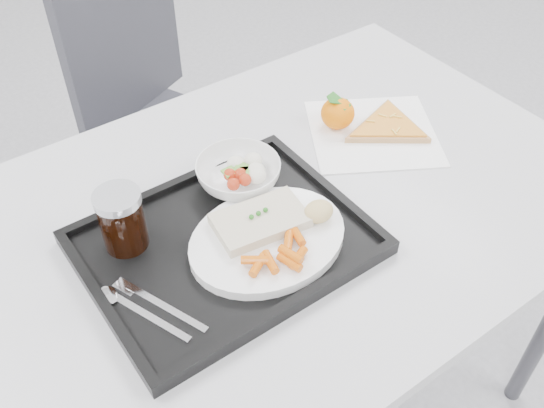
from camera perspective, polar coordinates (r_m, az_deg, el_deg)
table at (r=1.13m, az=0.51°, el=-2.36°), size 1.20×0.80×0.75m
chair at (r=1.72m, az=-11.38°, el=8.93°), size 0.56×0.57×0.93m
tray at (r=1.01m, az=-4.41°, el=-3.78°), size 0.45×0.35×0.03m
dinner_plate at (r=0.99m, az=-0.42°, el=-3.36°), size 0.27×0.27×0.02m
fish_fillet at (r=0.99m, az=-1.11°, el=-1.58°), size 0.16×0.11×0.03m
bread_roll at (r=1.00m, az=4.41°, el=-0.69°), size 0.06×0.06×0.03m
salad_bowl at (r=1.09m, az=-3.19°, el=2.85°), size 0.15×0.15×0.05m
cola_glass at (r=0.99m, az=-13.96°, el=-1.38°), size 0.08×0.08×0.11m
cutlery at (r=0.94m, az=-12.44°, el=-9.18°), size 0.11×0.17×0.01m
napkin at (r=1.26m, az=9.47°, el=6.64°), size 0.34×0.33×0.00m
tangerine at (r=1.24m, az=6.20°, el=8.49°), size 0.08×0.08×0.07m
pizza_slice at (r=1.26m, az=10.86°, el=7.18°), size 0.24×0.24×0.02m
carrot_pile at (r=0.94m, az=0.85°, el=-4.76°), size 0.12×0.08×0.02m
salad_contents at (r=1.08m, az=-2.42°, el=3.16°), size 0.09×0.08×0.03m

